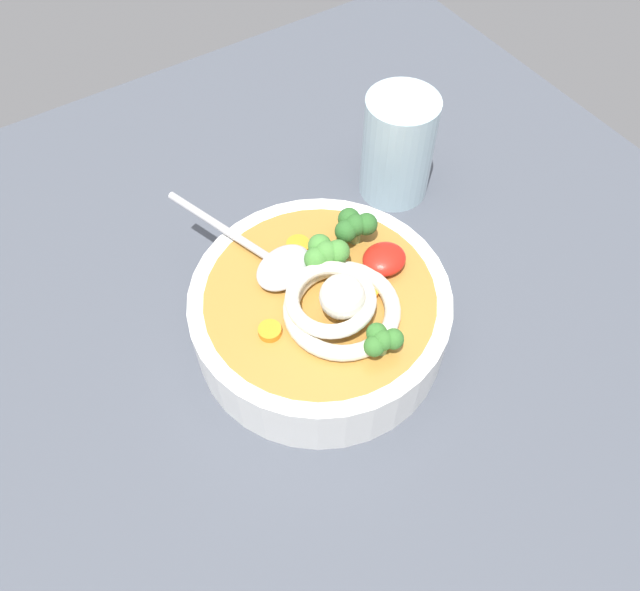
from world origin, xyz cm
name	(u,v)px	position (x,y,z in cm)	size (l,w,h in cm)	color
table_slab	(314,364)	(0.00, 0.00, 1.41)	(100.65, 100.65, 2.83)	#474C56
soup_bowl	(320,315)	(-1.95, -1.91, 6.27)	(24.44, 24.44, 6.67)	white
noodle_pile	(340,304)	(-2.33, 0.68, 10.95)	(11.61, 11.39, 4.67)	silver
soup_spoon	(273,260)	(-0.10, -7.27, 10.30)	(8.83, 17.37, 1.60)	#B7B7BC
chili_sauce_dollop	(384,259)	(-8.92, -1.60, 10.45)	(4.23, 3.81, 1.90)	red
broccoli_floret_left	(382,340)	(-3.19, 5.81, 11.27)	(3.57, 3.08, 2.83)	#7A9E60
broccoli_floret_front	(354,225)	(-8.33, -5.79, 11.60)	(4.24, 3.65, 3.35)	#7A9E60
broccoli_floret_center	(325,253)	(-4.14, -4.45, 11.66)	(4.37, 3.76, 3.45)	#7A9E60
carrot_slice_right	(366,291)	(-5.61, 0.18, 9.86)	(2.68, 2.68, 0.71)	orange
carrot_slice_beside_noodles	(270,331)	(3.95, -0.89, 9.87)	(2.07, 2.07, 0.73)	orange
carrot_slice_extra_a	(298,245)	(-3.28, -7.89, 9.79)	(2.33, 2.33, 0.58)	orange
drinking_glass	(398,147)	(-20.24, -14.35, 9.10)	(7.99, 7.99, 12.55)	silver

